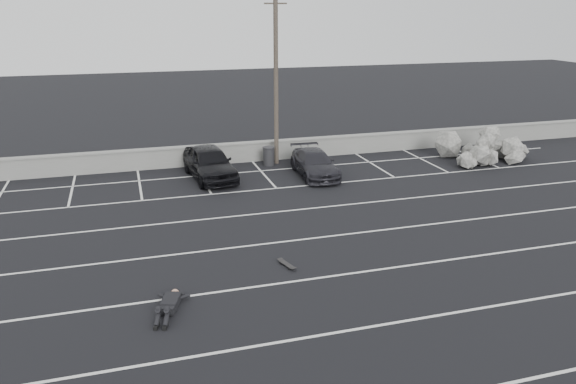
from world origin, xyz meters
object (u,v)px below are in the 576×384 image
object	(u,v)px
trash_bin	(269,156)
person	(171,298)
riprap_pile	(485,152)
car_right	(315,163)
skateboard	(287,264)
car_left	(210,162)
utility_pole	(276,80)

from	to	relation	value
trash_bin	person	size ratio (longest dim) A/B	0.38
riprap_pile	car_right	bearing A→B (deg)	-179.83
riprap_pile	skateboard	distance (m)	16.84
riprap_pile	skateboard	world-z (taller)	riprap_pile
car_right	trash_bin	world-z (taller)	car_right
car_right	riprap_pile	world-z (taller)	riprap_pile
car_left	person	distance (m)	12.28
car_right	trash_bin	size ratio (longest dim) A/B	4.31
skateboard	person	bearing A→B (deg)	-175.47
trash_bin	car_left	bearing A→B (deg)	-156.44
car_right	riprap_pile	bearing A→B (deg)	3.18
car_left	person	bearing A→B (deg)	-110.62
car_right	person	distance (m)	13.52
utility_pole	skateboard	bearing A→B (deg)	-103.93
car_right	utility_pole	distance (m)	4.80
car_left	car_right	distance (m)	5.12
utility_pole	riprap_pile	distance (m)	11.92
riprap_pile	skateboard	bearing A→B (deg)	-145.90
car_left	person	world-z (taller)	car_left
car_left	person	size ratio (longest dim) A/B	1.78
trash_bin	riprap_pile	world-z (taller)	riprap_pile
car_right	person	xyz separation A→B (m)	(-8.01, -10.89, -0.37)
car_left	trash_bin	distance (m)	3.64
trash_bin	utility_pole	bearing A→B (deg)	28.00
car_right	person	size ratio (longest dim) A/B	1.62
skateboard	riprap_pile	bearing A→B (deg)	17.31
trash_bin	person	bearing A→B (deg)	-115.33
riprap_pile	person	xyz separation A→B (m)	(-17.75, -10.92, -0.24)
riprap_pile	utility_pole	bearing A→B (deg)	166.15
skateboard	trash_bin	bearing A→B (deg)	61.26
person	riprap_pile	bearing A→B (deg)	50.03
skateboard	car_right	bearing A→B (deg)	49.15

